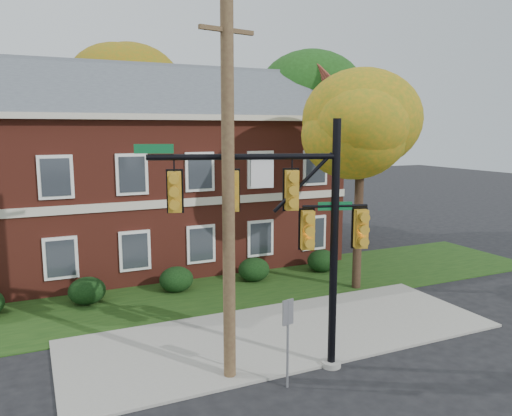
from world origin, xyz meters
name	(u,v)px	position (x,y,z in m)	size (l,w,h in m)	color
ground	(299,347)	(0.00, 0.00, 0.00)	(120.00, 120.00, 0.00)	black
sidewalk	(284,333)	(0.00, 1.00, 0.04)	(14.00, 5.00, 0.08)	gray
grass_strip	(228,290)	(0.00, 6.00, 0.02)	(30.00, 6.00, 0.04)	#193811
apartment_building	(145,163)	(-2.00, 11.95, 4.99)	(18.80, 8.80, 9.74)	maroon
hedge_left	(87,291)	(-5.50, 6.70, 0.53)	(1.40, 1.26, 1.05)	black
hedge_center	(176,279)	(-2.00, 6.70, 0.53)	(1.40, 1.26, 1.05)	black
hedge_right	(254,270)	(1.50, 6.70, 0.53)	(1.40, 1.26, 1.05)	black
hedge_far_right	(322,261)	(5.00, 6.70, 0.53)	(1.40, 1.26, 1.05)	black
tree_near_right	(368,128)	(5.22, 3.87, 6.67)	(4.50, 4.25, 8.58)	black
tree_right_rear	(332,104)	(9.31, 12.81, 8.12)	(6.30, 5.95, 10.62)	black
tree_far_rear	(137,94)	(-0.66, 19.79, 8.84)	(6.84, 6.46, 11.52)	black
traffic_signal	(289,218)	(-1.01, -1.12, 4.28)	(5.93, 2.06, 6.90)	gray
utility_pole	(228,196)	(-2.66, -0.91, 4.94)	(1.51, 0.38, 9.74)	#4B3323
sign_post	(288,328)	(-1.50, -2.00, 1.61)	(0.34, 0.12, 2.37)	slate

